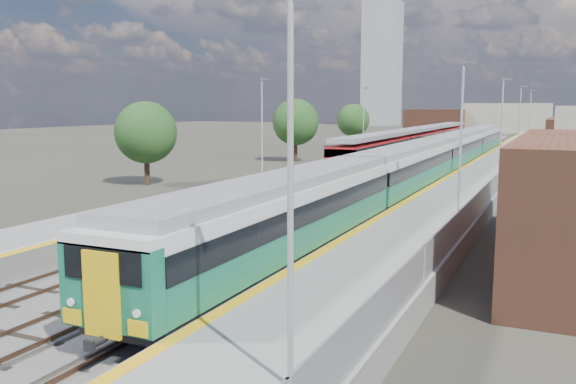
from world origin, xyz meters
The scene contains 11 objects.
ground centered at (0.00, 50.00, 0.00)m, with size 320.00×320.00×0.00m, color #47443A.
ballast_bed centered at (-2.25, 52.50, 0.03)m, with size 10.50×155.00×0.06m, color #565451.
tracks centered at (-1.65, 54.18, 0.11)m, with size 8.96×160.00×0.17m.
platform_right centered at (5.28, 52.49, 0.54)m, with size 4.70×155.00×8.52m.
platform_left centered at (-9.05, 52.49, 0.52)m, with size 4.30×155.00×8.52m.
buildings centered at (-18.12, 138.60, 10.70)m, with size 72.00×185.50×40.00m.
green_train centered at (1.50, 42.11, 2.20)m, with size 2.84×78.95×3.12m.
red_train centered at (-5.50, 67.58, 2.12)m, with size 2.84×57.52×3.58m.
tree_a centered at (-19.62, 31.89, 4.26)m, with size 5.00×5.00×6.77m.
tree_b centered at (-17.05, 56.06, 4.54)m, with size 5.32×5.32×7.21m.
tree_c centered at (-18.41, 80.90, 4.22)m, with size 4.95×4.95×6.71m.
Camera 1 is at (11.17, -8.15, 6.40)m, focal length 38.00 mm.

